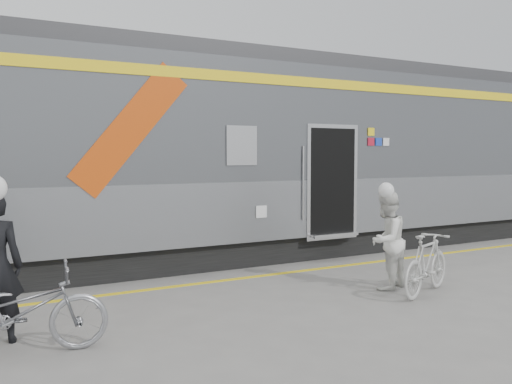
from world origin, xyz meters
TOP-DOWN VIEW (x-y plane):
  - ground at (0.00, 0.00)m, footprint 90.00×90.00m
  - train at (0.56, 4.19)m, footprint 24.00×3.17m
  - safety_strip at (0.00, 2.15)m, footprint 24.00×0.12m
  - bicycle_left at (-3.15, 0.11)m, footprint 1.86×0.84m
  - woman at (2.14, 0.46)m, footprint 0.90×0.81m
  - bicycle_right at (2.44, -0.09)m, footprint 1.58×0.98m
  - helmet_woman at (2.14, 0.46)m, footprint 0.24×0.24m

SIDE VIEW (x-z plane):
  - ground at x=0.00m, z-range 0.00..0.00m
  - safety_strip at x=0.00m, z-range 0.00..0.01m
  - bicycle_right at x=2.44m, z-range 0.00..0.92m
  - bicycle_left at x=-3.15m, z-range 0.00..0.94m
  - woman at x=2.14m, z-range 0.00..1.52m
  - helmet_woman at x=2.14m, z-range 1.52..1.76m
  - train at x=0.56m, z-range 0.00..4.10m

